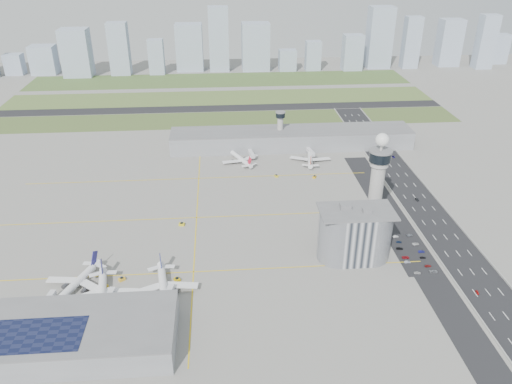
{
  "coord_description": "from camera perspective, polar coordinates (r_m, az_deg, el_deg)",
  "views": [
    {
      "loc": [
        -22.74,
        -257.98,
        167.65
      ],
      "look_at": [
        0.0,
        35.0,
        15.0
      ],
      "focal_mm": 35.0,
      "sensor_mm": 36.0,
      "label": 1
    }
  ],
  "objects": [
    {
      "name": "jet_bridge_far_1",
      "position": [
        429.92,
        5.94,
        4.76
      ],
      "size": [
        5.39,
        14.31,
        5.7
      ],
      "primitive_type": null,
      "rotation": [
        0.0,
        0.0,
        -1.4
      ],
      "color": "silver",
      "rests_on": "ground"
    },
    {
      "name": "skyline_bldg_3",
      "position": [
        741.79,
        -23.08,
        13.74
      ],
      "size": [
        32.3,
        25.84,
        36.93
      ],
      "primitive_type": "cube",
      "color": "#9EADC1",
      "rests_on": "ground"
    },
    {
      "name": "car_lot_7",
      "position": [
        301.23,
        19.06,
        -7.98
      ],
      "size": [
        3.97,
        1.85,
        1.12
      ],
      "primitive_type": "imported",
      "rotation": [
        0.0,
        0.0,
        1.65
      ],
      "color": "maroon",
      "rests_on": "ground"
    },
    {
      "name": "car_lot_1",
      "position": [
        300.86,
        16.91,
        -7.65
      ],
      "size": [
        3.64,
        1.33,
        1.19
      ],
      "primitive_type": "imported",
      "rotation": [
        0.0,
        0.0,
        1.55
      ],
      "color": "#9A9FAF",
      "rests_on": "ground"
    },
    {
      "name": "skyline_bldg_13",
      "position": [
        737.67,
        13.92,
        16.78
      ],
      "size": [
        32.26,
        25.81,
        81.2
      ],
      "primitive_type": "cube",
      "color": "#9EADC1",
      "rests_on": "ground"
    },
    {
      "name": "taxiway_line_h_1",
      "position": [
        333.67,
        -6.81,
        -2.93
      ],
      "size": [
        260.0,
        0.6,
        0.01
      ],
      "primitive_type": "cube",
      "color": "yellow",
      "rests_on": "ground"
    },
    {
      "name": "car_hw_2",
      "position": [
        436.69,
        15.42,
        3.92
      ],
      "size": [
        2.25,
        4.1,
        1.09
      ],
      "primitive_type": "imported",
      "rotation": [
        0.0,
        0.0,
        0.12
      ],
      "color": "navy",
      "rests_on": "ground"
    },
    {
      "name": "car_lot_5",
      "position": [
        322.38,
        15.66,
        -4.91
      ],
      "size": [
        3.72,
        1.77,
        1.18
      ],
      "primitive_type": "imported",
      "rotation": [
        0.0,
        0.0,
        1.72
      ],
      "color": "silver",
      "rests_on": "ground"
    },
    {
      "name": "tug_5",
      "position": [
        387.11,
        6.7,
        1.75
      ],
      "size": [
        3.62,
        4.05,
        1.95
      ],
      "primitive_type": null,
      "rotation": [
        0.0,
        0.0,
        -0.5
      ],
      "color": "gold",
      "rests_on": "ground"
    },
    {
      "name": "barrier_right",
      "position": [
        342.76,
        22.59,
        -4.06
      ],
      "size": [
        0.6,
        500.0,
        1.2
      ],
      "primitive_type": "cube",
      "color": "#9E9E99",
      "rests_on": "ground"
    },
    {
      "name": "car_hw_4",
      "position": [
        486.36,
        11.47,
        6.8
      ],
      "size": [
        1.56,
        3.4,
        1.13
      ],
      "primitive_type": "imported",
      "rotation": [
        0.0,
        0.0,
        0.07
      ],
      "color": "#9399AB",
      "rests_on": "ground"
    },
    {
      "name": "grass_strip_0",
      "position": [
        511.24,
        -3.93,
        8.25
      ],
      "size": [
        480.0,
        50.0,
        0.08
      ],
      "primitive_type": "cube",
      "color": "#44592A",
      "rests_on": "ground"
    },
    {
      "name": "tug_0",
      "position": [
        281.14,
        -16.88,
        -10.32
      ],
      "size": [
        3.5,
        3.93,
        1.9
      ],
      "primitive_type": null,
      "rotation": [
        0.0,
        0.0,
        -0.48
      ],
      "color": "yellow",
      "rests_on": "ground"
    },
    {
      "name": "tug_2",
      "position": [
        277.73,
        -9.02,
        -9.82
      ],
      "size": [
        4.04,
        4.23,
        2.03
      ],
      "primitive_type": null,
      "rotation": [
        0.0,
        0.0,
        -2.48
      ],
      "color": "#CFA80A",
      "rests_on": "ground"
    },
    {
      "name": "airplane_near_c",
      "position": [
        266.87,
        -10.57,
        -10.37
      ],
      "size": [
        43.02,
        48.49,
        12.16
      ],
      "primitive_type": null,
      "rotation": [
        0.0,
        0.0,
        -1.42
      ],
      "color": "white",
      "rests_on": "ground"
    },
    {
      "name": "barrier_left",
      "position": [
        331.32,
        18.24,
        -4.37
      ],
      "size": [
        0.6,
        500.0,
        1.2
      ],
      "primitive_type": "cube",
      "color": "#9E9E99",
      "rests_on": "ground"
    },
    {
      "name": "car_lot_6",
      "position": [
        297.67,
        19.63,
        -8.54
      ],
      "size": [
        4.73,
        2.61,
        1.25
      ],
      "primitive_type": "imported",
      "rotation": [
        0.0,
        0.0,
        1.45
      ],
      "color": "gray",
      "rests_on": "ground"
    },
    {
      "name": "skyline_bldg_17",
      "position": [
        822.96,
        26.0,
        14.51
      ],
      "size": [
        22.64,
        18.11,
        41.06
      ],
      "primitive_type": "cube",
      "color": "#9EADC1",
      "rests_on": "ground"
    },
    {
      "name": "car_lot_9",
      "position": [
        312.39,
        18.38,
        -6.47
      ],
      "size": [
        3.84,
        1.58,
        1.24
      ],
      "primitive_type": "imported",
      "rotation": [
        0.0,
        0.0,
        1.64
      ],
      "color": "navy",
      "rests_on": "ground"
    },
    {
      "name": "jet_bridge_far_0",
      "position": [
        424.09,
        -0.75,
        4.58
      ],
      "size": [
        5.39,
        14.31,
        5.7
      ],
      "primitive_type": null,
      "rotation": [
        0.0,
        0.0,
        -1.4
      ],
      "color": "silver",
      "rests_on": "ground"
    },
    {
      "name": "car_hw_1",
      "position": [
        370.06,
        17.92,
        -0.82
      ],
      "size": [
        1.63,
        4.07,
        1.32
      ],
      "primitive_type": "imported",
      "rotation": [
        0.0,
        0.0,
        0.06
      ],
      "color": "black",
      "rests_on": "ground"
    },
    {
      "name": "car_hw_0",
      "position": [
        290.57,
        23.97,
        -10.44
      ],
      "size": [
        1.83,
        3.43,
        1.11
      ],
      "primitive_type": "imported",
      "rotation": [
        0.0,
        0.0,
        -0.17
      ],
      "color": "#A51211",
      "rests_on": "ground"
    },
    {
      "name": "taxiway_line_h_0",
      "position": [
        283.51,
        -7.15,
        -9.05
      ],
      "size": [
        260.0,
        0.6,
        0.01
      ],
      "primitive_type": "cube",
      "color": "yellow",
      "rests_on": "ground"
    },
    {
      "name": "skyline_bldg_8",
      "position": [
        700.96,
        -4.28,
        17.03
      ],
      "size": [
        26.33,
        21.06,
        83.39
      ],
      "primitive_type": "cube",
      "color": "#9EADC1",
      "rests_on": "ground"
    },
    {
      "name": "tug_4",
      "position": [
        386.54,
        2.33,
        1.87
      ],
      "size": [
        2.99,
        3.62,
        1.81
      ],
      "primitive_type": null,
      "rotation": [
        0.0,
        0.0,
        0.31
      ],
      "color": "gold",
      "rests_on": "ground"
    },
    {
      "name": "skyline_bldg_4",
      "position": [
        710.7,
        -19.84,
        14.75
      ],
      "size": [
        35.81,
        28.65,
        60.36
      ],
      "primitive_type": "cube",
      "color": "#9EADC1",
      "rests_on": "ground"
    },
    {
      "name": "skyline_bldg_10",
      "position": [
        705.35,
        3.61,
        14.81
      ],
      "size": [
        23.01,
        18.41,
        27.75
      ],
      "primitive_type": "cube",
      "color": "#9EADC1",
      "rests_on": "ground"
    },
    {
      "name": "landside_road",
      "position": [
        319.84,
        17.03,
        -5.52
      ],
      "size": [
        18.0,
        260.0,
        0.08
      ],
      "primitive_type": "cube",
      "color": "black",
      "rests_on": "ground"
    },
    {
      "name": "skyline_bldg_2",
      "position": [
        754.61,
        -25.88,
        13.0
      ],
      "size": [
        22.81,
        18.25,
        26.79
      ],
      "primitive_type": "cube",
      "color": "#9EADC1",
      "rests_on": "ground"
    },
    {
      "name": "taxiway_line_v",
      "position": [
        333.67,
        -6.81,
        -2.93
      ],
      "size": [
        0.6,
        260.0,
        0.01
      ],
      "primitive_type": "cube",
      "color": "yellow",
      "rests_on": "ground"
    },
    {
      "name": "jet_bridge_near_0",
      "position": [
        272.23,
        -23.33,
        -12.5
      ],
      "size": [
        5.39,
        14.31,
        5.7
      ],
      "primitive_type": null,
      "rotation": [
        0.0,
        0.0,
        1.4
      ],
      "color": "silver",
      "rests_on": "ground"
    },
    {
      "name": "grass_strip_1",
      "position": [
        582.62,
        -4.05,
        10.66
      ],
      "size": [
        480.0,
        60.0,
        0.08
      ],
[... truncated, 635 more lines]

